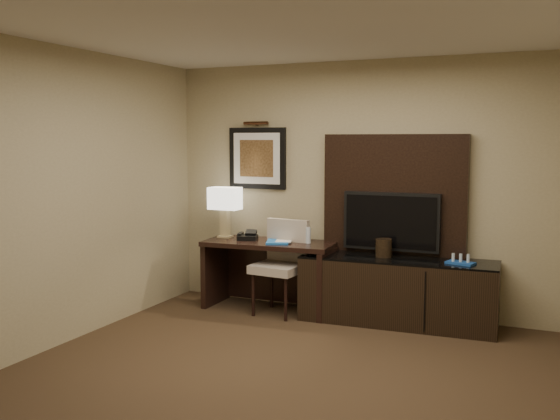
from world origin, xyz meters
The scene contains 18 objects.
floor centered at (0.00, 0.00, -0.01)m, with size 4.50×5.00×0.01m, color #332417.
ceiling centered at (0.00, 0.00, 2.70)m, with size 4.50×5.00×0.01m, color silver.
wall_back centered at (0.00, 2.50, 1.35)m, with size 4.50×0.01×2.70m, color tan.
wall_left centered at (-2.25, 0.00, 1.35)m, with size 0.01×5.00×2.70m, color tan.
desk centered at (-0.99, 2.13, 0.38)m, with size 1.42×0.61×0.76m, color black.
credenza centered at (0.42, 2.15, 0.34)m, with size 1.95×0.54×0.67m, color black.
tv_wall_panel centered at (0.30, 2.44, 1.27)m, with size 1.50×0.12×1.30m, color black.
tv centered at (0.30, 2.34, 1.02)m, with size 1.00×0.08×0.60m, color black.
artwork centered at (-1.30, 2.48, 1.65)m, with size 0.70×0.04×0.70m, color black.
picture_light centered at (-1.30, 2.44, 2.05)m, with size 0.04×0.04×0.30m, color #3B2113.
desk_chair centered at (-0.83, 2.00, 0.51)m, with size 0.49×0.57×1.03m, color #BFB0A0, non-canonical shape.
table_lamp centered at (-1.57, 2.18, 1.04)m, with size 0.34×0.19×0.56m, color tan, non-canonical shape.
desk_phone centered at (-1.26, 2.13, 0.81)m, with size 0.21×0.19×0.10m, color black, non-canonical shape.
blue_folder centered at (-0.87, 2.08, 0.77)m, with size 0.24×0.32×0.02m, color #1B60B5.
book centered at (-0.91, 2.11, 0.88)m, with size 0.17×0.02×0.24m, color #9F977D.
water_bottle centered at (-0.56, 2.18, 0.85)m, with size 0.06×0.06×0.17m, color silver.
ice_bucket centered at (0.26, 2.18, 0.77)m, with size 0.17×0.17×0.19m, color black.
minibar_tray centered at (1.03, 2.12, 0.72)m, with size 0.26×0.16×0.09m, color #18479D, non-canonical shape.
Camera 1 is at (1.79, -3.99, 1.86)m, focal length 40.00 mm.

